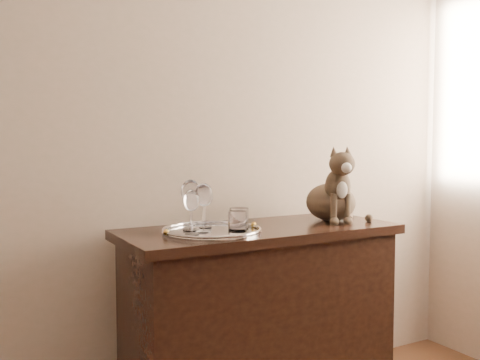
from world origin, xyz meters
The scene contains 10 objects.
wall_back centered at (0.00, 2.25, 1.35)m, with size 4.00×0.10×2.70m, color tan.
sideboard centered at (0.60, 1.94, 0.42)m, with size 1.20×0.50×0.85m, color black, non-canonical shape.
tray centered at (0.36, 1.91, 0.85)m, with size 0.40×0.40×0.01m, color silver.
wine_glass_a centered at (0.28, 1.95, 0.96)m, with size 0.08×0.08×0.21m, color white, non-canonical shape.
wine_glass_b centered at (0.36, 1.99, 0.94)m, with size 0.07×0.07×0.17m, color white, non-canonical shape.
wine_glass_c centered at (0.25, 1.86, 0.95)m, with size 0.07×0.07×0.17m, color silver, non-canonical shape.
wine_glass_d centered at (0.32, 1.91, 0.95)m, with size 0.07×0.07×0.19m, color silver, non-canonical shape.
tumbler_a centered at (0.44, 1.84, 0.90)m, with size 0.07×0.07×0.08m, color white.
tumbler_c centered at (0.47, 1.89, 0.90)m, with size 0.08×0.08×0.09m, color white.
cat centered at (0.99, 1.95, 1.02)m, with size 0.34×0.32×0.35m, color #4E402E, non-canonical shape.
Camera 1 is at (-0.58, -0.00, 1.21)m, focal length 40.00 mm.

